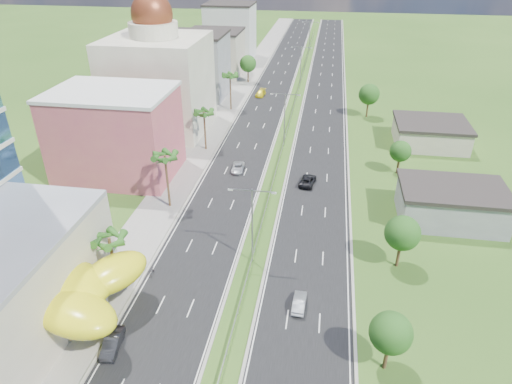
% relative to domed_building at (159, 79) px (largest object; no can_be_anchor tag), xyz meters
% --- Properties ---
extents(ground, '(500.00, 500.00, 0.00)m').
position_rel_domed_building_xyz_m(ground, '(28.00, -55.00, -11.35)').
color(ground, '#2D5119').
rests_on(ground, ground).
extents(road_left, '(11.00, 260.00, 0.04)m').
position_rel_domed_building_xyz_m(road_left, '(20.50, 35.00, -11.33)').
color(road_left, black).
rests_on(road_left, ground).
extents(road_right, '(11.00, 260.00, 0.04)m').
position_rel_domed_building_xyz_m(road_right, '(35.50, 35.00, -11.33)').
color(road_right, black).
rests_on(road_right, ground).
extents(sidewalk_left, '(7.00, 260.00, 0.12)m').
position_rel_domed_building_xyz_m(sidewalk_left, '(11.00, 35.00, -11.29)').
color(sidewalk_left, gray).
rests_on(sidewalk_left, ground).
extents(median_guardrail, '(0.10, 216.06, 0.76)m').
position_rel_domed_building_xyz_m(median_guardrail, '(28.00, 16.99, -10.74)').
color(median_guardrail, gray).
rests_on(median_guardrail, ground).
extents(streetlight_median_b, '(6.04, 0.25, 11.00)m').
position_rel_domed_building_xyz_m(streetlight_median_b, '(28.00, -45.00, -4.61)').
color(streetlight_median_b, gray).
rests_on(streetlight_median_b, ground).
extents(streetlight_median_c, '(6.04, 0.25, 11.00)m').
position_rel_domed_building_xyz_m(streetlight_median_c, '(28.00, -5.00, -4.61)').
color(streetlight_median_c, gray).
rests_on(streetlight_median_c, ground).
extents(streetlight_median_d, '(6.04, 0.25, 11.00)m').
position_rel_domed_building_xyz_m(streetlight_median_d, '(28.00, 40.00, -4.61)').
color(streetlight_median_d, gray).
rests_on(streetlight_median_d, ground).
extents(streetlight_median_e, '(6.04, 0.25, 11.00)m').
position_rel_domed_building_xyz_m(streetlight_median_e, '(28.00, 85.00, -4.61)').
color(streetlight_median_e, gray).
rests_on(streetlight_median_e, ground).
extents(lime_canopy, '(18.00, 15.00, 7.40)m').
position_rel_domed_building_xyz_m(lime_canopy, '(8.00, -59.00, -6.36)').
color(lime_canopy, yellow).
rests_on(lime_canopy, ground).
extents(pink_shophouse, '(20.00, 15.00, 15.00)m').
position_rel_domed_building_xyz_m(pink_shophouse, '(0.00, -23.00, -3.85)').
color(pink_shophouse, '#BC4D61').
rests_on(pink_shophouse, ground).
extents(domed_building, '(20.00, 20.00, 28.70)m').
position_rel_domed_building_xyz_m(domed_building, '(0.00, 0.00, 0.00)').
color(domed_building, beige).
rests_on(domed_building, ground).
extents(midrise_grey, '(16.00, 15.00, 16.00)m').
position_rel_domed_building_xyz_m(midrise_grey, '(1.00, 25.00, -3.35)').
color(midrise_grey, gray).
rests_on(midrise_grey, ground).
extents(midrise_beige, '(16.00, 15.00, 13.00)m').
position_rel_domed_building_xyz_m(midrise_beige, '(1.00, 47.00, -4.85)').
color(midrise_beige, '#B6A996').
rests_on(midrise_beige, ground).
extents(midrise_white, '(16.00, 15.00, 18.00)m').
position_rel_domed_building_xyz_m(midrise_white, '(1.00, 70.00, -2.35)').
color(midrise_white, silver).
rests_on(midrise_white, ground).
extents(shed_near, '(15.00, 10.00, 5.00)m').
position_rel_domed_building_xyz_m(shed_near, '(56.00, -30.00, -8.85)').
color(shed_near, gray).
rests_on(shed_near, ground).
extents(shed_far, '(14.00, 12.00, 4.40)m').
position_rel_domed_building_xyz_m(shed_far, '(58.00, -0.00, -9.15)').
color(shed_far, '#B6A996').
rests_on(shed_far, ground).
extents(palm_tree_b, '(3.60, 3.60, 8.10)m').
position_rel_domed_building_xyz_m(palm_tree_b, '(12.50, -53.00, -4.29)').
color(palm_tree_b, '#47301C').
rests_on(palm_tree_b, ground).
extents(palm_tree_c, '(3.60, 3.60, 9.60)m').
position_rel_domed_building_xyz_m(palm_tree_c, '(12.50, -33.00, -2.85)').
color(palm_tree_c, '#47301C').
rests_on(palm_tree_c, ground).
extents(palm_tree_d, '(3.60, 3.60, 8.60)m').
position_rel_domed_building_xyz_m(palm_tree_d, '(12.50, -10.00, -3.81)').
color(palm_tree_d, '#47301C').
rests_on(palm_tree_d, ground).
extents(palm_tree_e, '(3.60, 3.60, 9.40)m').
position_rel_domed_building_xyz_m(palm_tree_e, '(12.50, 15.00, -3.05)').
color(palm_tree_e, '#47301C').
rests_on(palm_tree_e, ground).
extents(leafy_tree_lfar, '(4.90, 4.90, 8.05)m').
position_rel_domed_building_xyz_m(leafy_tree_lfar, '(12.50, 40.00, -5.78)').
color(leafy_tree_lfar, '#47301C').
rests_on(leafy_tree_lfar, ground).
extents(leafy_tree_ra, '(4.20, 4.20, 6.90)m').
position_rel_domed_building_xyz_m(leafy_tree_ra, '(44.00, -60.00, -6.58)').
color(leafy_tree_ra, '#47301C').
rests_on(leafy_tree_ra, ground).
extents(leafy_tree_rb, '(4.55, 4.55, 7.47)m').
position_rel_domed_building_xyz_m(leafy_tree_rb, '(47.00, -43.00, -6.18)').
color(leafy_tree_rb, '#47301C').
rests_on(leafy_tree_rb, ground).
extents(leafy_tree_rc, '(3.85, 3.85, 6.33)m').
position_rel_domed_building_xyz_m(leafy_tree_rc, '(50.00, -15.00, -6.98)').
color(leafy_tree_rc, '#47301C').
rests_on(leafy_tree_rc, ground).
extents(leafy_tree_rd, '(4.90, 4.90, 8.05)m').
position_rel_domed_building_xyz_m(leafy_tree_rd, '(46.00, 15.00, -5.78)').
color(leafy_tree_rd, '#47301C').
rests_on(leafy_tree_rd, ground).
extents(car_dark_left, '(2.19, 4.72, 1.50)m').
position_rel_domed_building_xyz_m(car_dark_left, '(15.95, -62.03, -10.57)').
color(car_dark_left, black).
rests_on(car_dark_left, road_left).
extents(car_silver_mid_left, '(2.42, 4.73, 1.28)m').
position_rel_domed_building_xyz_m(car_silver_mid_left, '(20.88, -18.74, -10.68)').
color(car_silver_mid_left, '#A7AAAF').
rests_on(car_silver_mid_left, road_left).
extents(car_yellow_far_left, '(2.54, 5.33, 1.50)m').
position_rel_domed_building_xyz_m(car_yellow_far_left, '(18.21, 27.49, -10.56)').
color(car_yellow_far_left, yellow).
rests_on(car_yellow_far_left, road_left).
extents(car_silver_right, '(1.59, 4.13, 1.34)m').
position_rel_domed_building_xyz_m(car_silver_right, '(34.86, -52.74, -10.64)').
color(car_silver_right, '#ABADB3').
rests_on(car_silver_right, road_right).
extents(car_dark_far_right, '(3.15, 5.47, 1.44)m').
position_rel_domed_building_xyz_m(car_dark_far_right, '(33.98, -21.91, -10.60)').
color(car_dark_far_right, black).
rests_on(car_dark_far_right, road_right).
extents(motorcycle, '(0.62, 1.79, 1.13)m').
position_rel_domed_building_xyz_m(motorcycle, '(15.70, -49.82, -10.75)').
color(motorcycle, black).
rests_on(motorcycle, road_left).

